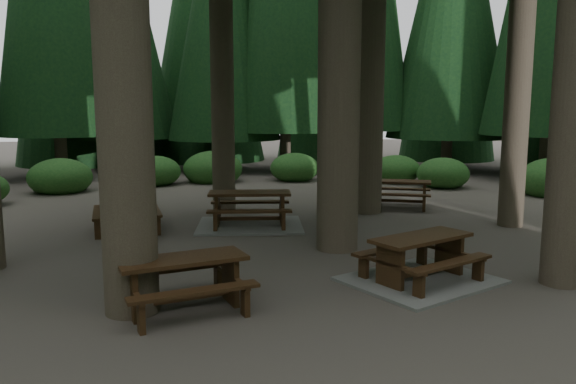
{
  "coord_description": "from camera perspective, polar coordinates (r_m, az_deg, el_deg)",
  "views": [
    {
      "loc": [
        -1.46,
        -10.85,
        2.87
      ],
      "look_at": [
        -0.14,
        0.86,
        1.1
      ],
      "focal_mm": 35.0,
      "sensor_mm": 36.0,
      "label": 1
    }
  ],
  "objects": [
    {
      "name": "shrub_ring",
      "position": [
        12.06,
        4.05,
        -3.3
      ],
      "size": [
        23.86,
        24.64,
        1.49
      ],
      "color": "#205B1F",
      "rests_on": "ground"
    },
    {
      "name": "ground",
      "position": [
        11.32,
        1.19,
        -6.15
      ],
      "size": [
        80.0,
        80.0,
        0.0
      ],
      "primitive_type": "plane",
      "color": "#4C443E",
      "rests_on": "ground"
    },
    {
      "name": "picnic_table_c",
      "position": [
        13.73,
        -3.9,
        -2.26
      ],
      "size": [
        2.64,
        2.22,
        0.86
      ],
      "rotation": [
        0.0,
        0.0,
        -0.06
      ],
      "color": "gray",
      "rests_on": "ground"
    },
    {
      "name": "picnic_table_a",
      "position": [
        9.64,
        13.32,
        -7.35
      ],
      "size": [
        2.94,
        2.78,
        0.78
      ],
      "rotation": [
        0.0,
        0.0,
        0.51
      ],
      "color": "gray",
      "rests_on": "ground"
    },
    {
      "name": "picnic_table_b",
      "position": [
        13.74,
        -16.09,
        -1.58
      ],
      "size": [
        1.83,
        2.12,
        0.81
      ],
      "rotation": [
        0.0,
        0.0,
        1.77
      ],
      "color": "black",
      "rests_on": "ground"
    },
    {
      "name": "picnic_table_d",
      "position": [
        16.68,
        11.22,
        0.26
      ],
      "size": [
        2.18,
        1.97,
        0.78
      ],
      "rotation": [
        0.0,
        0.0,
        -0.35
      ],
      "color": "black",
      "rests_on": "ground"
    },
    {
      "name": "picnic_table_e",
      "position": [
        8.19,
        -10.63,
        -8.31
      ],
      "size": [
        2.16,
        1.95,
        0.77
      ],
      "rotation": [
        0.0,
        0.0,
        0.33
      ],
      "color": "black",
      "rests_on": "ground"
    }
  ]
}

